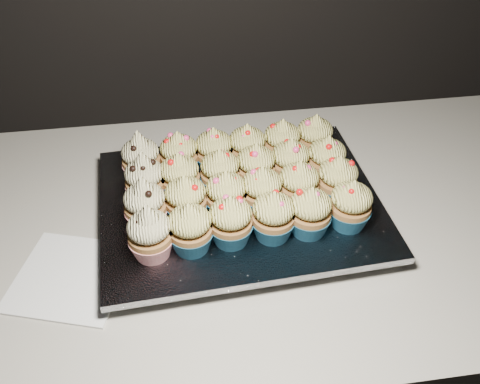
{
  "coord_description": "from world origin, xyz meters",
  "views": [
    {
      "loc": [
        -0.24,
        1.08,
        1.49
      ],
      "look_at": [
        -0.15,
        1.7,
        0.95
      ],
      "focal_mm": 40.0,
      "sensor_mm": 36.0,
      "label": 1
    }
  ],
  "objects": [
    {
      "name": "foil_lining",
      "position": [
        -0.15,
        1.7,
        0.93
      ],
      "size": [
        0.45,
        0.36,
        0.01
      ],
      "primitive_type": "cube",
      "rotation": [
        0.0,
        0.0,
        0.05
      ],
      "color": "silver",
      "rests_on": "baking_tray"
    },
    {
      "name": "cupcake_10",
      "position": [
        -0.06,
        1.68,
        0.97
      ],
      "size": [
        0.06,
        0.06,
        0.08
      ],
      "color": "#185273",
      "rests_on": "foil_lining"
    },
    {
      "name": "baking_tray",
      "position": [
        -0.15,
        1.7,
        0.91
      ],
      "size": [
        0.42,
        0.33,
        0.02
      ],
      "primitive_type": "cube",
      "rotation": [
        0.0,
        0.0,
        0.05
      ],
      "color": "black",
      "rests_on": "worktop"
    },
    {
      "name": "cupcake_11",
      "position": [
        0.0,
        1.68,
        0.97
      ],
      "size": [
        0.06,
        0.06,
        0.08
      ],
      "color": "#185273",
      "rests_on": "foil_lining"
    },
    {
      "name": "cupcake_16",
      "position": [
        -0.06,
        1.74,
        0.97
      ],
      "size": [
        0.06,
        0.06,
        0.08
      ],
      "color": "#185273",
      "rests_on": "foil_lining"
    },
    {
      "name": "cupcake_12",
      "position": [
        -0.29,
        1.72,
        0.97
      ],
      "size": [
        0.06,
        0.06,
        0.1
      ],
      "color": "red",
      "rests_on": "foil_lining"
    },
    {
      "name": "cabinet",
      "position": [
        0.0,
        1.7,
        0.43
      ],
      "size": [
        2.4,
        0.6,
        0.86
      ],
      "primitive_type": "cube",
      "color": "black",
      "rests_on": "ground"
    },
    {
      "name": "cupcake_4",
      "position": [
        -0.06,
        1.62,
        0.97
      ],
      "size": [
        0.06,
        0.06,
        0.08
      ],
      "color": "#185273",
      "rests_on": "foil_lining"
    },
    {
      "name": "cupcake_13",
      "position": [
        -0.24,
        1.72,
        0.97
      ],
      "size": [
        0.06,
        0.06,
        0.08
      ],
      "color": "#185273",
      "rests_on": "foil_lining"
    },
    {
      "name": "cupcake_20",
      "position": [
        -0.18,
        1.78,
        0.97
      ],
      "size": [
        0.06,
        0.06,
        0.08
      ],
      "color": "#185273",
      "rests_on": "foil_lining"
    },
    {
      "name": "cupcake_19",
      "position": [
        -0.24,
        1.78,
        0.97
      ],
      "size": [
        0.06,
        0.06,
        0.08
      ],
      "color": "#185273",
      "rests_on": "foil_lining"
    },
    {
      "name": "cupcake_2",
      "position": [
        -0.17,
        1.61,
        0.97
      ],
      "size": [
        0.06,
        0.06,
        0.08
      ],
      "color": "#185273",
      "rests_on": "foil_lining"
    },
    {
      "name": "napkin",
      "position": [
        -0.41,
        1.61,
        0.9
      ],
      "size": [
        0.19,
        0.19,
        0.0
      ],
      "primitive_type": "cube",
      "rotation": [
        0.0,
        0.0,
        -0.31
      ],
      "color": "white",
      "rests_on": "worktop"
    },
    {
      "name": "cupcake_23",
      "position": [
        -0.01,
        1.8,
        0.97
      ],
      "size": [
        0.06,
        0.06,
        0.08
      ],
      "color": "#185273",
      "rests_on": "foil_lining"
    },
    {
      "name": "cupcake_15",
      "position": [
        -0.12,
        1.73,
        0.97
      ],
      "size": [
        0.06,
        0.06,
        0.08
      ],
      "color": "#185273",
      "rests_on": "foil_lining"
    },
    {
      "name": "cupcake_1",
      "position": [
        -0.23,
        1.61,
        0.97
      ],
      "size": [
        0.06,
        0.06,
        0.08
      ],
      "color": "#185273",
      "rests_on": "foil_lining"
    },
    {
      "name": "cupcake_18",
      "position": [
        -0.3,
        1.78,
        0.97
      ],
      "size": [
        0.06,
        0.06,
        0.1
      ],
      "color": "red",
      "rests_on": "foil_lining"
    },
    {
      "name": "cupcake_14",
      "position": [
        -0.18,
        1.73,
        0.97
      ],
      "size": [
        0.06,
        0.06,
        0.08
      ],
      "color": "#185273",
      "rests_on": "foil_lining"
    },
    {
      "name": "cupcake_21",
      "position": [
        -0.12,
        1.79,
        0.97
      ],
      "size": [
        0.06,
        0.06,
        0.08
      ],
      "color": "#185273",
      "rests_on": "foil_lining"
    },
    {
      "name": "cupcake_7",
      "position": [
        -0.23,
        1.67,
        0.97
      ],
      "size": [
        0.06,
        0.06,
        0.08
      ],
      "color": "#185273",
      "rests_on": "foil_lining"
    },
    {
      "name": "worktop",
      "position": [
        0.0,
        1.7,
        0.88
      ],
      "size": [
        2.44,
        0.64,
        0.04
      ],
      "primitive_type": "cube",
      "color": "beige",
      "rests_on": "cabinet"
    },
    {
      "name": "cupcake_17",
      "position": [
        -0.0,
        1.73,
        0.97
      ],
      "size": [
        0.06,
        0.06,
        0.08
      ],
      "color": "#185273",
      "rests_on": "foil_lining"
    },
    {
      "name": "cupcake_5",
      "position": [
        0.0,
        1.62,
        0.97
      ],
      "size": [
        0.06,
        0.06,
        0.08
      ],
      "color": "#185273",
      "rests_on": "foil_lining"
    },
    {
      "name": "cupcake_22",
      "position": [
        -0.06,
        1.79,
        0.97
      ],
      "size": [
        0.06,
        0.06,
        0.08
      ],
      "color": "#185273",
      "rests_on": "foil_lining"
    },
    {
      "name": "cupcake_0",
      "position": [
        -0.29,
        1.6,
        0.97
      ],
      "size": [
        0.06,
        0.06,
        0.1
      ],
      "color": "red",
      "rests_on": "foil_lining"
    },
    {
      "name": "cupcake_8",
      "position": [
        -0.17,
        1.67,
        0.97
      ],
      "size": [
        0.06,
        0.06,
        0.08
      ],
      "color": "#185273",
      "rests_on": "foil_lining"
    },
    {
      "name": "cupcake_3",
      "position": [
        -0.11,
        1.62,
        0.97
      ],
      "size": [
        0.06,
        0.06,
        0.08
      ],
      "color": "#185273",
      "rests_on": "foil_lining"
    },
    {
      "name": "cupcake_9",
      "position": [
        -0.12,
        1.67,
        0.97
      ],
      "size": [
        0.06,
        0.06,
        0.08
      ],
      "color": "#185273",
      "rests_on": "foil_lining"
    },
    {
      "name": "cupcake_6",
      "position": [
        -0.29,
        1.66,
        0.97
      ],
      "size": [
        0.06,
        0.06,
        0.1
      ],
      "color": "red",
      "rests_on": "foil_lining"
    }
  ]
}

